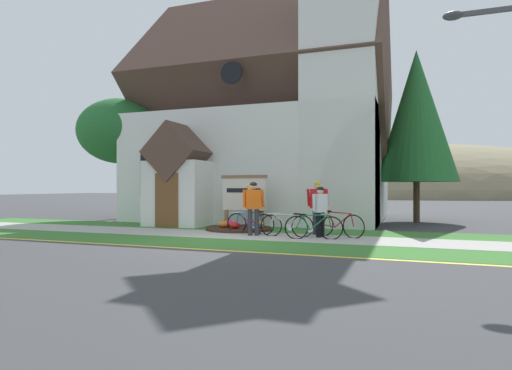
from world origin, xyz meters
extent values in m
plane|color=#3D3D3F|center=(0.00, 4.00, 0.00)|extent=(140.00, 140.00, 0.00)
cube|color=#A8A59E|center=(-1.51, 1.37, 0.01)|extent=(32.00, 2.07, 0.01)
cube|color=#38722D|center=(-1.51, -0.65, 0.00)|extent=(32.00, 1.97, 0.01)
cube|color=#38722D|center=(-1.51, 3.42, 0.00)|extent=(24.00, 2.04, 0.01)
cube|color=yellow|center=(-1.51, -1.78, 0.00)|extent=(28.00, 0.16, 0.01)
cube|color=white|center=(-1.51, 9.21, 2.43)|extent=(11.22, 9.53, 4.86)
cube|color=brown|center=(-1.51, 9.21, 6.74)|extent=(11.72, 9.70, 9.70)
cube|color=white|center=(2.68, 5.86, 5.73)|extent=(2.84, 2.84, 11.47)
cube|color=white|center=(-3.53, 3.64, 1.30)|extent=(2.40, 1.60, 2.60)
cube|color=brown|center=(-3.53, 3.64, 2.95)|extent=(2.40, 1.80, 2.40)
cube|color=brown|center=(-3.53, 2.82, 1.05)|extent=(1.00, 0.06, 2.10)
cube|color=black|center=(-5.44, 4.41, 2.10)|extent=(0.76, 0.06, 1.90)
cone|color=black|center=(-5.44, 4.41, 3.05)|extent=(0.80, 0.06, 0.80)
cylinder|color=black|center=(-1.51, 4.41, 6.17)|extent=(0.90, 0.06, 0.90)
cube|color=#7F6047|center=(-1.29, 3.43, 0.35)|extent=(0.12, 0.12, 0.70)
cube|color=#7F6047|center=(0.16, 3.39, 0.35)|extent=(0.12, 0.12, 0.70)
cube|color=silver|center=(-0.57, 3.41, 1.29)|extent=(1.72, 0.13, 1.20)
cube|color=#7F6047|center=(-0.57, 3.41, 1.95)|extent=(1.84, 0.17, 0.12)
cube|color=black|center=(-0.57, 3.36, 1.44)|extent=(1.38, 0.05, 0.16)
cylinder|color=#382319|center=(-0.57, 2.91, 0.05)|extent=(2.39, 2.39, 0.10)
ellipsoid|color=gold|center=(0.16, 3.12, 0.22)|extent=(0.36, 0.36, 0.24)
ellipsoid|color=#CC338C|center=(-0.31, 3.40, 0.22)|extent=(0.36, 0.36, 0.24)
ellipsoid|color=#CC338C|center=(-1.04, 3.09, 0.22)|extent=(0.36, 0.36, 0.24)
ellipsoid|color=orange|center=(-1.03, 2.61, 0.22)|extent=(0.36, 0.36, 0.24)
ellipsoid|color=red|center=(-0.53, 2.43, 0.22)|extent=(0.36, 0.36, 0.24)
torus|color=black|center=(0.77, 1.85, 0.33)|extent=(0.70, 0.06, 0.70)
torus|color=black|center=(-0.23, 1.89, 0.33)|extent=(0.70, 0.06, 0.70)
cylinder|color=#194CA5|center=(0.11, 1.87, 0.49)|extent=(0.54, 0.05, 0.44)
cylinder|color=#194CA5|center=(0.22, 1.87, 0.71)|extent=(0.74, 0.06, 0.07)
cylinder|color=#194CA5|center=(0.48, 1.86, 0.50)|extent=(0.25, 0.04, 0.46)
cylinder|color=#194CA5|center=(0.57, 1.86, 0.31)|extent=(0.41, 0.05, 0.09)
cylinder|color=#194CA5|center=(0.68, 1.85, 0.53)|extent=(0.21, 0.04, 0.41)
cylinder|color=#194CA5|center=(-0.19, 1.88, 0.51)|extent=(0.12, 0.04, 0.37)
ellipsoid|color=black|center=(0.59, 1.86, 0.75)|extent=(0.24, 0.09, 0.05)
cylinder|color=silver|center=(-0.15, 1.88, 0.71)|extent=(0.44, 0.04, 0.03)
cylinder|color=silver|center=(0.37, 1.87, 0.28)|extent=(0.18, 0.03, 0.18)
torus|color=black|center=(2.05, 1.08, 0.34)|extent=(0.71, 0.17, 0.71)
torus|color=black|center=(3.06, 1.28, 0.34)|extent=(0.71, 0.17, 0.71)
cylinder|color=#19723F|center=(2.72, 1.21, 0.51)|extent=(0.55, 0.14, 0.47)
cylinder|color=#19723F|center=(2.61, 1.19, 0.72)|extent=(0.76, 0.18, 0.06)
cylinder|color=#19723F|center=(2.34, 1.14, 0.50)|extent=(0.26, 0.09, 0.44)
cylinder|color=#19723F|center=(2.25, 1.12, 0.31)|extent=(0.42, 0.12, 0.09)
cylinder|color=#19723F|center=(2.14, 1.10, 0.52)|extent=(0.22, 0.08, 0.39)
cylinder|color=#19723F|center=(3.02, 1.27, 0.54)|extent=(0.12, 0.06, 0.40)
ellipsoid|color=black|center=(2.23, 1.12, 0.74)|extent=(0.25, 0.13, 0.05)
cylinder|color=silver|center=(2.98, 1.26, 0.75)|extent=(0.44, 0.11, 0.03)
cylinder|color=silver|center=(2.45, 1.16, 0.29)|extent=(0.18, 0.05, 0.18)
torus|color=black|center=(2.12, 1.58, 0.33)|extent=(0.71, 0.08, 0.70)
torus|color=black|center=(1.11, 1.52, 0.33)|extent=(0.71, 0.08, 0.70)
cylinder|color=#B7B7BC|center=(1.45, 1.54, 0.49)|extent=(0.55, 0.07, 0.44)
cylinder|color=#B7B7BC|center=(1.57, 1.54, 0.69)|extent=(0.74, 0.08, 0.04)
cylinder|color=#B7B7BC|center=(1.83, 1.56, 0.49)|extent=(0.25, 0.05, 0.43)
cylinder|color=#B7B7BC|center=(1.92, 1.57, 0.31)|extent=(0.41, 0.06, 0.09)
cylinder|color=#B7B7BC|center=(2.03, 1.57, 0.51)|extent=(0.21, 0.05, 0.38)
cylinder|color=#B7B7BC|center=(1.15, 1.52, 0.51)|extent=(0.12, 0.04, 0.37)
ellipsoid|color=black|center=(1.94, 1.57, 0.72)|extent=(0.24, 0.09, 0.05)
cylinder|color=silver|center=(1.19, 1.52, 0.71)|extent=(0.44, 0.05, 0.03)
cylinder|color=silver|center=(1.72, 1.55, 0.28)|extent=(0.18, 0.03, 0.18)
torus|color=black|center=(2.65, 2.21, 0.35)|extent=(0.71, 0.30, 0.74)
torus|color=black|center=(3.66, 1.82, 0.35)|extent=(0.71, 0.30, 0.74)
cylinder|color=#A51E19|center=(3.31, 1.95, 0.53)|extent=(0.56, 0.24, 0.48)
cylinder|color=#A51E19|center=(3.20, 1.99, 0.76)|extent=(0.76, 0.32, 0.05)
cylinder|color=#A51E19|center=(2.94, 2.09, 0.53)|extent=(0.26, 0.13, 0.48)
cylinder|color=#A51E19|center=(2.85, 2.13, 0.33)|extent=(0.42, 0.19, 0.09)
cylinder|color=#A51E19|center=(2.74, 2.17, 0.56)|extent=(0.22, 0.12, 0.43)
cylinder|color=#A51E19|center=(3.62, 1.83, 0.55)|extent=(0.13, 0.08, 0.41)
ellipsoid|color=black|center=(2.83, 2.14, 0.80)|extent=(0.25, 0.16, 0.05)
cylinder|color=silver|center=(3.58, 1.85, 0.78)|extent=(0.42, 0.19, 0.03)
cylinder|color=silver|center=(3.05, 2.05, 0.30)|extent=(0.18, 0.08, 0.18)
cylinder|color=black|center=(-0.06, 2.73, 0.41)|extent=(0.15, 0.15, 0.83)
cylinder|color=black|center=(0.01, 2.55, 0.41)|extent=(0.15, 0.15, 0.83)
cube|color=red|center=(-0.02, 2.64, 1.13)|extent=(0.37, 0.51, 0.60)
sphere|color=beige|center=(-0.02, 2.64, 1.54)|extent=(0.21, 0.21, 0.21)
ellipsoid|color=gold|center=(-0.02, 2.64, 1.60)|extent=(0.33, 0.31, 0.15)
cylinder|color=red|center=(-0.10, 2.91, 1.16)|extent=(0.09, 0.21, 0.55)
cylinder|color=red|center=(0.05, 2.36, 1.16)|extent=(0.09, 0.17, 0.55)
cylinder|color=#2D2D33|center=(0.46, 1.35, 0.43)|extent=(0.15, 0.15, 0.86)
cylinder|color=#2D2D33|center=(0.65, 1.45, 0.43)|extent=(0.15, 0.15, 0.86)
cube|color=#E55914|center=(0.55, 1.40, 1.17)|extent=(0.52, 0.40, 0.62)
sphere|color=tan|center=(0.55, 1.40, 1.59)|extent=(0.22, 0.22, 0.22)
ellipsoid|color=black|center=(0.55, 1.40, 1.65)|extent=(0.33, 0.35, 0.15)
cylinder|color=#E55914|center=(0.28, 1.30, 1.20)|extent=(0.09, 0.12, 0.57)
cylinder|color=#E55914|center=(0.83, 1.50, 1.20)|extent=(0.09, 0.22, 0.57)
cylinder|color=black|center=(2.61, 1.64, 0.39)|extent=(0.15, 0.15, 0.78)
cylinder|color=black|center=(2.69, 1.80, 0.39)|extent=(0.15, 0.15, 0.78)
cube|color=silver|center=(2.65, 1.72, 1.06)|extent=(0.37, 0.48, 0.57)
sphere|color=beige|center=(2.65, 1.72, 1.45)|extent=(0.20, 0.20, 0.20)
ellipsoid|color=black|center=(2.65, 1.72, 1.51)|extent=(0.32, 0.30, 0.14)
cylinder|color=silver|center=(2.50, 1.49, 1.09)|extent=(0.09, 0.13, 0.52)
cylinder|color=silver|center=(2.80, 1.95, 1.09)|extent=(0.09, 0.19, 0.52)
cylinder|color=#2D2D33|center=(2.34, 2.36, 0.43)|extent=(0.15, 0.15, 0.87)
cylinder|color=#2D2D33|center=(2.51, 2.41, 0.43)|extent=(0.15, 0.15, 0.87)
cube|color=red|center=(2.43, 2.39, 1.19)|extent=(0.53, 0.32, 0.63)
sphere|color=beige|center=(2.43, 2.39, 1.62)|extent=(0.22, 0.22, 0.22)
ellipsoid|color=gold|center=(2.43, 2.39, 1.68)|extent=(0.30, 0.33, 0.16)
cylinder|color=red|center=(2.13, 2.35, 1.22)|extent=(0.09, 0.24, 0.57)
cylinder|color=red|center=(2.72, 2.43, 1.22)|extent=(0.09, 0.23, 0.58)
cube|color=#4C4C51|center=(7.10, -0.71, 5.49)|extent=(1.80, 0.10, 0.10)
ellipsoid|color=#3F3F44|center=(6.20, -0.71, 5.49)|extent=(0.44, 0.28, 0.20)
cylinder|color=#4C3823|center=(5.56, 8.80, 0.90)|extent=(0.28, 0.28, 1.80)
cone|color=#23662D|center=(5.56, 8.80, 4.73)|extent=(3.57, 3.57, 5.88)
cylinder|color=#3D2D1E|center=(-8.13, 6.04, 1.28)|extent=(0.27, 0.27, 2.56)
ellipsoid|color=#23662D|center=(-8.13, 6.04, 4.30)|extent=(4.13, 4.13, 3.17)
ellipsoid|color=#847A5B|center=(2.28, 66.73, 0.00)|extent=(71.43, 50.37, 17.49)
camera|label=1|loc=(5.25, -11.35, 1.58)|focal=29.78mm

